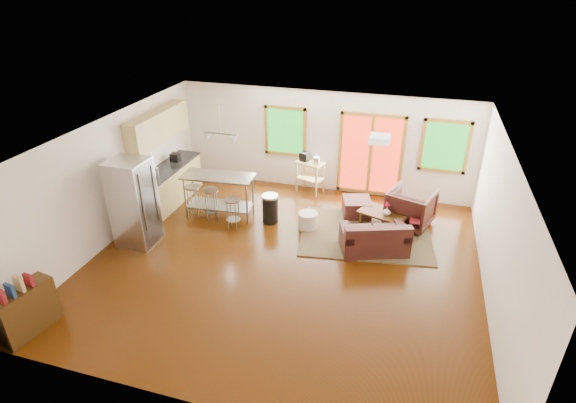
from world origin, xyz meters
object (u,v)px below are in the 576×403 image
(refrigerator, at_px, (134,203))
(kitchen_cart, at_px, (310,166))
(rug, at_px, (366,234))
(ottoman, at_px, (357,207))
(armchair, at_px, (411,206))
(loveseat, at_px, (374,240))
(coffee_table, at_px, (383,214))
(island, at_px, (219,188))

(refrigerator, height_order, kitchen_cart, refrigerator)
(rug, distance_m, ottoman, 0.88)
(ottoman, height_order, refrigerator, refrigerator)
(armchair, height_order, kitchen_cart, kitchen_cart)
(loveseat, height_order, coffee_table, loveseat)
(rug, bearing_deg, coffee_table, 48.81)
(island, distance_m, kitchen_cart, 2.50)
(rug, bearing_deg, island, -178.17)
(loveseat, relative_size, refrigerator, 0.81)
(refrigerator, distance_m, island, 1.96)
(coffee_table, bearing_deg, refrigerator, -157.62)
(kitchen_cart, bearing_deg, rug, -45.10)
(loveseat, distance_m, coffee_table, 1.00)
(rug, distance_m, kitchen_cart, 2.53)
(loveseat, xyz_separation_m, kitchen_cart, (-1.96, 2.35, 0.44))
(refrigerator, bearing_deg, rug, 19.63)
(loveseat, relative_size, armchair, 1.59)
(ottoman, bearing_deg, rug, -67.29)
(loveseat, xyz_separation_m, coffee_table, (0.07, 1.00, 0.07))
(ottoman, relative_size, refrigerator, 0.34)
(rug, relative_size, island, 1.67)
(coffee_table, distance_m, ottoman, 0.79)
(loveseat, height_order, kitchen_cart, kitchen_cart)
(armchair, xyz_separation_m, ottoman, (-1.21, 0.09, -0.27))
(rug, xyz_separation_m, kitchen_cart, (-1.71, 1.72, 0.71))
(rug, relative_size, loveseat, 1.84)
(refrigerator, bearing_deg, kitchen_cart, 49.35)
(armchair, xyz_separation_m, kitchen_cart, (-2.60, 1.01, 0.24))
(rug, xyz_separation_m, island, (-3.42, -0.11, 0.69))
(loveseat, bearing_deg, island, 152.35)
(coffee_table, bearing_deg, armchair, 31.44)
(ottoman, bearing_deg, armchair, -4.04)
(refrigerator, xyz_separation_m, island, (1.18, 1.55, -0.23))
(refrigerator, relative_size, island, 1.12)
(ottoman, xyz_separation_m, island, (-3.08, -0.90, 0.50))
(loveseat, relative_size, island, 0.90)
(armchair, distance_m, refrigerator, 5.98)
(coffee_table, height_order, ottoman, ottoman)
(ottoman, bearing_deg, kitchen_cart, 146.17)
(rug, xyz_separation_m, coffee_table, (0.32, 0.36, 0.34))
(island, bearing_deg, refrigerator, -127.19)
(island, relative_size, kitchen_cart, 1.59)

